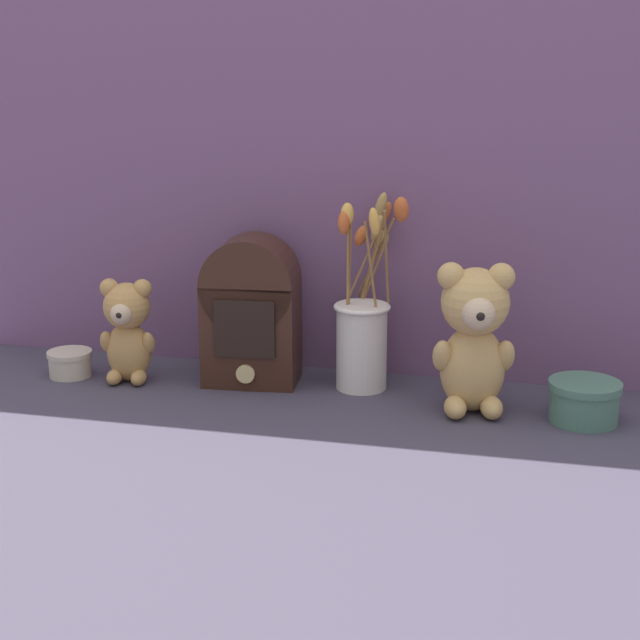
{
  "coord_description": "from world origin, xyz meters",
  "views": [
    {
      "loc": [
        0.37,
        -1.53,
        0.57
      ],
      "look_at": [
        0.0,
        0.02,
        0.13
      ],
      "focal_mm": 55.0,
      "sensor_mm": 36.0,
      "label": 1
    }
  ],
  "objects_px": {
    "vintage_radio": "(251,309)",
    "decorative_tin_short": "(70,363)",
    "flower_vase": "(363,328)",
    "teddy_bear_medium": "(127,329)",
    "teddy_bear_large": "(474,336)",
    "decorative_tin_tall": "(584,401)"
  },
  "relations": [
    {
      "from": "vintage_radio",
      "to": "decorative_tin_short",
      "type": "xyz_separation_m",
      "value": [
        -0.33,
        -0.05,
        -0.11
      ]
    },
    {
      "from": "decorative_tin_short",
      "to": "decorative_tin_tall",
      "type": "bearing_deg",
      "value": -1.24
    },
    {
      "from": "decorative_tin_short",
      "to": "flower_vase",
      "type": "bearing_deg",
      "value": 6.7
    },
    {
      "from": "teddy_bear_large",
      "to": "flower_vase",
      "type": "distance_m",
      "value": 0.21
    },
    {
      "from": "flower_vase",
      "to": "decorative_tin_short",
      "type": "height_order",
      "value": "flower_vase"
    },
    {
      "from": "flower_vase",
      "to": "teddy_bear_medium",
      "type": "bearing_deg",
      "value": -171.24
    },
    {
      "from": "vintage_radio",
      "to": "decorative_tin_short",
      "type": "height_order",
      "value": "vintage_radio"
    },
    {
      "from": "teddy_bear_large",
      "to": "flower_vase",
      "type": "xyz_separation_m",
      "value": [
        -0.2,
        0.08,
        -0.02
      ]
    },
    {
      "from": "teddy_bear_large",
      "to": "decorative_tin_short",
      "type": "xyz_separation_m",
      "value": [
        -0.73,
        0.02,
        -0.11
      ]
    },
    {
      "from": "teddy_bear_medium",
      "to": "decorative_tin_tall",
      "type": "distance_m",
      "value": 0.79
    },
    {
      "from": "flower_vase",
      "to": "decorative_tin_short",
      "type": "bearing_deg",
      "value": -173.3
    },
    {
      "from": "flower_vase",
      "to": "vintage_radio",
      "type": "bearing_deg",
      "value": -175.17
    },
    {
      "from": "flower_vase",
      "to": "vintage_radio",
      "type": "xyz_separation_m",
      "value": [
        -0.2,
        -0.02,
        0.03
      ]
    },
    {
      "from": "teddy_bear_medium",
      "to": "flower_vase",
      "type": "xyz_separation_m",
      "value": [
        0.41,
        0.06,
        0.01
      ]
    },
    {
      "from": "flower_vase",
      "to": "decorative_tin_short",
      "type": "xyz_separation_m",
      "value": [
        -0.53,
        -0.06,
        -0.08
      ]
    },
    {
      "from": "teddy_bear_large",
      "to": "flower_vase",
      "type": "relative_size",
      "value": 0.73
    },
    {
      "from": "teddy_bear_large",
      "to": "decorative_tin_short",
      "type": "bearing_deg",
      "value": 178.56
    },
    {
      "from": "vintage_radio",
      "to": "flower_vase",
      "type": "bearing_deg",
      "value": 4.83
    },
    {
      "from": "decorative_tin_tall",
      "to": "decorative_tin_short",
      "type": "xyz_separation_m",
      "value": [
        -0.9,
        0.02,
        -0.01
      ]
    },
    {
      "from": "teddy_bear_large",
      "to": "decorative_tin_short",
      "type": "distance_m",
      "value": 0.73
    },
    {
      "from": "teddy_bear_medium",
      "to": "vintage_radio",
      "type": "relative_size",
      "value": 0.71
    },
    {
      "from": "teddy_bear_large",
      "to": "decorative_tin_short",
      "type": "height_order",
      "value": "teddy_bear_large"
    }
  ]
}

